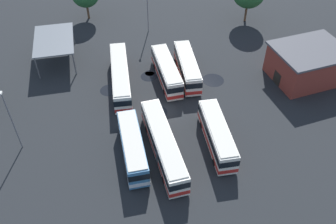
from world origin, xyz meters
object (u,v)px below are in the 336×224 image
object	(u,v)px
lamp_post_far_corner	(11,119)
bus_row1_slot0	(187,67)
bus_row0_slot0	(217,135)
lamp_post_mid_lot	(147,6)
bus_row0_slot2	(163,145)
depot_building	(307,63)
maintenance_shelter	(54,40)
bus_row0_slot3	(132,147)
bus_row1_slot1	(167,71)
bus_row1_slot3	(120,76)

from	to	relation	value
lamp_post_far_corner	bus_row1_slot0	bearing A→B (deg)	-64.17
bus_row0_slot0	lamp_post_mid_lot	distance (m)	31.79
lamp_post_far_corner	bus_row0_slot2	bearing A→B (deg)	-102.65
bus_row0_slot0	bus_row0_slot2	bearing A→B (deg)	94.92
depot_building	maintenance_shelter	bearing A→B (deg)	74.32
bus_row0_slot3	lamp_post_far_corner	bearing A→B (deg)	74.99
bus_row1_slot1	lamp_post_far_corner	xyz separation A→B (m)	(-11.55, 21.54, 3.39)
bus_row0_slot3	bus_row1_slot1	xyz separation A→B (m)	(15.49, -6.83, 0.00)
bus_row0_slot3	lamp_post_mid_lot	size ratio (longest dim) A/B	1.15
bus_row0_slot0	lamp_post_mid_lot	bearing A→B (deg)	10.19
bus_row0_slot0	bus_row1_slot1	bearing A→B (deg)	16.45
lamp_post_far_corner	bus_row1_slot1	bearing A→B (deg)	-61.81
bus_row1_slot3	maintenance_shelter	bearing A→B (deg)	49.77
bus_row1_slot3	lamp_post_mid_lot	bearing A→B (deg)	-21.29
bus_row0_slot0	depot_building	bearing A→B (deg)	-55.61
bus_row0_slot3	bus_row1_slot3	xyz separation A→B (m)	(15.29, 0.61, 0.00)
depot_building	lamp_post_far_corner	distance (m)	45.08
bus_row1_slot3	depot_building	bearing A→B (deg)	-94.76
bus_row1_slot1	lamp_post_mid_lot	xyz separation A→B (m)	(16.00, 1.13, 3.36)
bus_row1_slot0	bus_row1_slot1	world-z (taller)	same
bus_row1_slot3	lamp_post_mid_lot	distance (m)	17.71
bus_row0_slot2	lamp_post_far_corner	size ratio (longest dim) A/B	1.54
bus_row1_slot0	bus_row1_slot3	bearing A→B (deg)	94.07
bus_row0_slot0	bus_row1_slot3	distance (m)	19.08
lamp_post_mid_lot	bus_row1_slot3	bearing A→B (deg)	158.71
bus_row0_slot0	bus_row0_slot2	size ratio (longest dim) A/B	0.75
bus_row0_slot0	bus_row0_slot2	xyz separation A→B (m)	(-0.63, 7.30, 0.00)
bus_row0_slot3	maintenance_shelter	size ratio (longest dim) A/B	1.05
bus_row1_slot1	lamp_post_mid_lot	world-z (taller)	lamp_post_mid_lot
bus_row1_slot3	maintenance_shelter	distance (m)	13.93
bus_row0_slot3	bus_row1_slot0	xyz separation A→B (m)	(16.07, -10.34, 0.00)
bus_row0_slot3	bus_row1_slot3	size ratio (longest dim) A/B	0.75
maintenance_shelter	lamp_post_mid_lot	xyz separation A→B (m)	(7.32, -16.81, 1.17)
bus_row0_slot0	depot_building	xyz separation A→B (m)	(12.41, -18.13, 0.90)
bus_row1_slot0	bus_row1_slot3	distance (m)	10.98
bus_row0_slot2	depot_building	xyz separation A→B (m)	(13.04, -25.43, 0.90)
bus_row0_slot3	depot_building	xyz separation A→B (m)	(12.79, -29.43, 0.90)
bus_row0_slot2	lamp_post_far_corner	distance (m)	19.46
bus_row1_slot1	depot_building	size ratio (longest dim) A/B	0.91
maintenance_shelter	bus_row0_slot0	bearing A→B (deg)	-136.72
bus_row1_slot3	lamp_post_far_corner	world-z (taller)	lamp_post_far_corner
bus_row0_slot2	maintenance_shelter	distance (m)	28.80
bus_row1_slot3	depot_building	distance (m)	30.16
bus_row1_slot0	bus_row0_slot3	bearing A→B (deg)	147.24
bus_row1_slot3	depot_building	xyz separation A→B (m)	(-2.50, -30.04, 0.90)
bus_row0_slot0	bus_row1_slot3	bearing A→B (deg)	38.60
bus_row0_slot0	bus_row0_slot2	distance (m)	7.33
bus_row0_slot3	bus_row1_slot1	world-z (taller)	same
bus_row0_slot2	bus_row1_slot0	world-z (taller)	same
bus_row0_slot3	lamp_post_mid_lot	bearing A→B (deg)	-10.27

